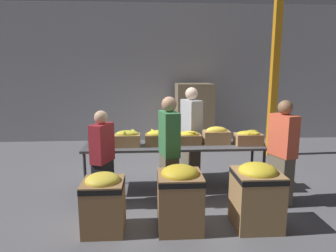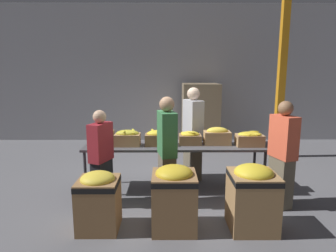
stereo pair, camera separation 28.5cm
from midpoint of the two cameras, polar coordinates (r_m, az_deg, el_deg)
The scene contains 18 objects.
ground_plane at distance 5.53m, azimuth 2.75°, elevation -11.87°, with size 30.00×30.00×0.00m, color slate.
wall_back at distance 9.03m, azimuth 1.52°, elevation 9.88°, with size 16.00×0.08×4.00m.
sorting_table at distance 5.28m, azimuth 2.82°, elevation -4.17°, with size 3.15×0.71×0.82m.
banana_box_0 at distance 5.34m, azimuth -10.97°, elevation -1.92°, with size 0.38×0.33×0.32m.
banana_box_1 at distance 5.21m, azimuth -6.16°, elevation -2.23°, with size 0.43×0.28×0.29m.
banana_box_2 at distance 5.21m, azimuth -0.44°, elevation -2.23°, with size 0.43×0.31×0.28m.
banana_box_3 at distance 5.32m, azimuth 5.74°, elevation -2.25°, with size 0.39×0.31×0.25m.
banana_box_4 at distance 5.37m, azimuth 10.86°, elevation -1.87°, with size 0.46×0.27×0.31m.
banana_box_5 at distance 5.40m, azimuth 16.78°, elevation -2.32°, with size 0.46×0.29×0.26m.
volunteer_0 at distance 4.98m, azimuth 22.50°, elevation -5.17°, with size 0.34×0.49×1.66m.
volunteer_1 at distance 4.65m, azimuth 1.56°, elevation -5.06°, with size 0.32×0.50×1.72m.
volunteer_2 at distance 5.81m, azimuth 6.15°, elevation -1.59°, with size 0.38×0.53×1.79m.
volunteer_3 at distance 4.78m, azimuth -10.92°, elevation -6.11°, with size 0.35×0.45×1.52m.
donation_bin_0 at distance 4.16m, azimuth -11.14°, elevation -13.52°, with size 0.53×0.53×0.80m.
donation_bin_1 at distance 4.08m, azimuth 3.23°, elevation -13.16°, with size 0.58×0.58×0.88m.
donation_bin_2 at distance 4.27m, azimuth 17.68°, elevation -12.48°, with size 0.60×0.60×0.89m.
support_pillar at distance 7.69m, azimuth 21.84°, elevation 9.02°, with size 0.17×0.17×4.00m.
pallet_stack_0 at distance 8.35m, azimuth 7.14°, elevation 1.92°, with size 1.07×1.07×1.75m.
Camera 2 is at (-0.15, -5.11, 2.11)m, focal length 32.00 mm.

